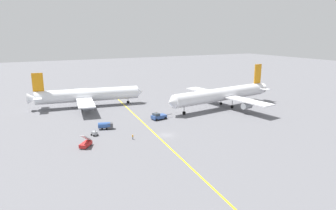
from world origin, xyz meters
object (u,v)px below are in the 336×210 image
at_px(pushback_tug, 158,116).
at_px(gse_fuel_bowser_stubby, 106,125).
at_px(airliner_at_gate_left, 88,95).
at_px(gse_gpu_cart_small, 94,133).
at_px(gse_stair_truck_yellow, 86,143).
at_px(airliner_being_pushed, 222,95).
at_px(ground_crew_marshaller_foreground, 133,137).

distance_m(pushback_tug, gse_fuel_bowser_stubby, 21.08).
xyz_separation_m(pushback_tug, gse_fuel_bowser_stubby, (-20.89, -2.83, 0.14)).
bearing_deg(airliner_at_gate_left, gse_fuel_bowser_stubby, -93.16).
distance_m(pushback_tug, gse_gpu_cart_small, 27.05).
xyz_separation_m(airliner_at_gate_left, gse_fuel_bowser_stubby, (-1.97, -35.65, -3.73)).
bearing_deg(gse_stair_truck_yellow, pushback_tug, 28.24).
distance_m(gse_fuel_bowser_stubby, gse_stair_truck_yellow, 16.58).
height_order(airliner_being_pushed, pushback_tug, airliner_being_pushed).
relative_size(gse_fuel_bowser_stubby, gse_gpu_cart_small, 2.09).
distance_m(airliner_being_pushed, pushback_tug, 33.05).
bearing_deg(gse_gpu_cart_small, ground_crew_marshaller_foreground, -42.76).
distance_m(gse_fuel_bowser_stubby, ground_crew_marshaller_foreground, 14.46).
distance_m(airliner_at_gate_left, ground_crew_marshaller_foreground, 49.62).
bearing_deg(airliner_being_pushed, airliner_at_gate_left, 151.15).
bearing_deg(pushback_tug, airliner_being_pushed, 7.99).
bearing_deg(gse_gpu_cart_small, airliner_at_gate_left, 80.22).
height_order(airliner_at_gate_left, gse_gpu_cart_small, airliner_at_gate_left).
bearing_deg(airliner_being_pushed, pushback_tug, -172.01).
bearing_deg(gse_gpu_cart_small, gse_stair_truck_yellow, -117.86).
height_order(airliner_at_gate_left, ground_crew_marshaller_foreground, airliner_at_gate_left).
distance_m(airliner_at_gate_left, gse_stair_truck_yellow, 50.68).
bearing_deg(gse_stair_truck_yellow, gse_fuel_bowser_stubby, 54.71).
relative_size(pushback_tug, gse_fuel_bowser_stubby, 1.69).
bearing_deg(pushback_tug, gse_gpu_cart_small, -163.36).
distance_m(pushback_tug, gse_stair_truck_yellow, 34.58).
distance_m(airliner_at_gate_left, pushback_tug, 38.08).
height_order(gse_gpu_cart_small, ground_crew_marshaller_foreground, gse_gpu_cart_small).
height_order(airliner_at_gate_left, airliner_being_pushed, airliner_being_pushed).
distance_m(airliner_at_gate_left, gse_gpu_cart_small, 41.39).
xyz_separation_m(airliner_being_pushed, ground_crew_marshaller_foreground, (-48.80, -21.10, -4.91)).
relative_size(airliner_at_gate_left, gse_stair_truck_yellow, 10.34).
xyz_separation_m(gse_fuel_bowser_stubby, gse_gpu_cart_small, (-5.02, -4.92, -0.54)).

